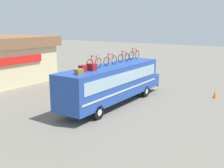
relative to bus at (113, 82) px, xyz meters
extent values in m
plane|color=slate|center=(-0.19, 0.00, -1.75)|extent=(120.00, 120.00, 0.00)
cube|color=#23479E|center=(-0.19, 0.00, 0.05)|extent=(10.20, 2.35, 2.41)
cube|color=#23479E|center=(5.39, 0.00, -0.67)|extent=(0.97, 2.16, 0.96)
cube|color=#99B7C6|center=(-0.19, -1.19, 0.48)|extent=(9.39, 0.04, 0.82)
cube|color=#99B7C6|center=(-0.19, 1.19, 0.48)|extent=(9.39, 0.04, 0.82)
cube|color=silver|center=(-0.19, -1.19, -0.43)|extent=(9.80, 0.03, 0.12)
cube|color=silver|center=(-0.19, 1.19, -0.43)|extent=(9.80, 0.03, 0.12)
cube|color=silver|center=(5.93, 0.00, -1.24)|extent=(0.16, 2.23, 0.24)
cylinder|color=black|center=(3.28, -1.04, -1.28)|extent=(0.95, 0.28, 0.95)
cylinder|color=silver|center=(3.28, -1.04, -1.28)|extent=(0.43, 0.30, 0.43)
cylinder|color=black|center=(3.28, 1.04, -1.28)|extent=(0.95, 0.28, 0.95)
cylinder|color=silver|center=(3.28, 1.04, -1.28)|extent=(0.43, 0.30, 0.43)
cylinder|color=black|center=(-3.36, -1.04, -1.28)|extent=(0.95, 0.28, 0.95)
cylinder|color=silver|center=(-3.36, -1.04, -1.28)|extent=(0.43, 0.30, 0.43)
cylinder|color=black|center=(-3.36, 1.04, -1.28)|extent=(0.95, 0.28, 0.95)
cylinder|color=silver|center=(-3.36, 1.04, -1.28)|extent=(0.43, 0.30, 0.43)
cube|color=olive|center=(-4.26, -0.32, 1.41)|extent=(0.54, 0.32, 0.33)
cube|color=maroon|center=(-3.45, 0.06, 1.46)|extent=(0.48, 0.35, 0.42)
cube|color=maroon|center=(-2.71, -0.10, 1.48)|extent=(0.48, 0.52, 0.46)
torus|color=black|center=(-2.55, 0.21, 1.60)|extent=(0.70, 0.04, 0.70)
torus|color=black|center=(-1.59, 0.21, 1.60)|extent=(0.70, 0.04, 0.70)
cylinder|color=red|center=(-2.26, 0.21, 1.86)|extent=(0.19, 0.04, 0.50)
cylinder|color=red|center=(-1.97, 0.21, 1.85)|extent=(0.45, 0.04, 0.48)
cylinder|color=red|center=(-2.05, 0.21, 2.09)|extent=(0.58, 0.04, 0.07)
cylinder|color=red|center=(-2.37, 0.21, 1.61)|extent=(0.37, 0.03, 0.05)
cylinder|color=red|center=(-2.44, 0.21, 1.85)|extent=(0.24, 0.03, 0.52)
cylinder|color=red|center=(-1.67, 0.21, 1.84)|extent=(0.20, 0.03, 0.48)
cylinder|color=silver|center=(-1.76, 0.21, 2.12)|extent=(0.03, 0.44, 0.03)
ellipsoid|color=black|center=(-2.34, 0.21, 2.15)|extent=(0.20, 0.08, 0.06)
torus|color=black|center=(-0.67, 0.17, 1.58)|extent=(0.66, 0.04, 0.66)
torus|color=black|center=(0.37, 0.17, 1.58)|extent=(0.66, 0.04, 0.66)
cylinder|color=red|center=(-0.36, 0.17, 1.83)|extent=(0.20, 0.04, 0.47)
cylinder|color=red|center=(-0.05, 0.17, 1.82)|extent=(0.48, 0.04, 0.46)
cylinder|color=red|center=(-0.13, 0.17, 2.05)|extent=(0.62, 0.04, 0.07)
cylinder|color=red|center=(-0.47, 0.17, 1.59)|extent=(0.40, 0.03, 0.05)
cylinder|color=red|center=(-0.56, 0.17, 1.82)|extent=(0.25, 0.03, 0.49)
cylinder|color=red|center=(0.27, 0.17, 1.81)|extent=(0.22, 0.03, 0.46)
cylinder|color=silver|center=(0.18, 0.17, 2.08)|extent=(0.03, 0.44, 0.03)
ellipsoid|color=black|center=(-0.44, 0.17, 2.10)|extent=(0.20, 0.08, 0.06)
torus|color=black|center=(1.40, 0.25, 1.58)|extent=(0.66, 0.04, 0.66)
torus|color=black|center=(2.38, 0.25, 1.58)|extent=(0.66, 0.04, 0.66)
cylinder|color=red|center=(1.69, 0.25, 1.83)|extent=(0.19, 0.04, 0.47)
cylinder|color=red|center=(1.99, 0.25, 1.82)|extent=(0.46, 0.04, 0.46)
cylinder|color=red|center=(1.91, 0.25, 2.05)|extent=(0.59, 0.04, 0.07)
cylinder|color=red|center=(1.58, 0.25, 1.59)|extent=(0.38, 0.03, 0.05)
cylinder|color=red|center=(1.51, 0.25, 1.82)|extent=(0.24, 0.03, 0.49)
cylinder|color=red|center=(2.29, 0.25, 1.81)|extent=(0.21, 0.03, 0.46)
cylinder|color=silver|center=(2.21, 0.25, 2.08)|extent=(0.03, 0.44, 0.03)
ellipsoid|color=black|center=(1.61, 0.25, 2.10)|extent=(0.20, 0.08, 0.06)
torus|color=black|center=(3.31, 0.37, 1.62)|extent=(0.73, 0.04, 0.73)
torus|color=black|center=(4.30, 0.37, 1.62)|extent=(0.73, 0.04, 0.73)
cylinder|color=red|center=(3.61, 0.37, 1.89)|extent=(0.19, 0.04, 0.52)
cylinder|color=red|center=(3.91, 0.37, 1.88)|extent=(0.46, 0.04, 0.50)
cylinder|color=red|center=(3.83, 0.37, 2.13)|extent=(0.60, 0.04, 0.07)
cylinder|color=red|center=(3.50, 0.37, 1.63)|extent=(0.38, 0.03, 0.05)
cylinder|color=red|center=(3.42, 0.37, 1.88)|extent=(0.25, 0.03, 0.54)
cylinder|color=red|center=(4.21, 0.37, 1.87)|extent=(0.21, 0.03, 0.51)
cylinder|color=silver|center=(4.12, 0.37, 2.17)|extent=(0.03, 0.44, 0.03)
ellipsoid|color=black|center=(3.53, 0.37, 2.19)|extent=(0.20, 0.08, 0.06)
cube|color=red|center=(-1.22, 10.36, 0.89)|extent=(6.98, 0.16, 0.70)
cone|color=orange|center=(6.03, -6.00, -1.42)|extent=(0.29, 0.29, 0.66)
camera|label=1|loc=(-16.60, -10.96, 4.26)|focal=43.59mm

